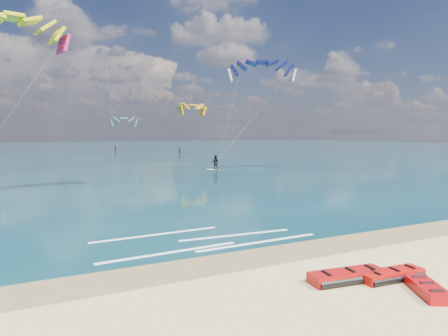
{
  "coord_description": "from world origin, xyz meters",
  "views": [
    {
      "loc": [
        -6.25,
        -10.66,
        5.09
      ],
      "look_at": [
        2.91,
        8.0,
        3.2
      ],
      "focal_mm": 32.0,
      "sensor_mm": 36.0,
      "label": 1
    }
  ],
  "objects_px": {
    "packed_kite_left": "(391,279)",
    "kitesurfer_far": "(240,108)",
    "packed_kite_mid": "(347,281)",
    "packed_kite_right": "(428,294)"
  },
  "relations": [
    {
      "from": "packed_kite_mid",
      "to": "packed_kite_left",
      "type": "bearing_deg",
      "value": -13.6
    },
    {
      "from": "packed_kite_right",
      "to": "kitesurfer_far",
      "type": "bearing_deg",
      "value": 7.45
    },
    {
      "from": "packed_kite_left",
      "to": "kitesurfer_far",
      "type": "relative_size",
      "value": 0.17
    },
    {
      "from": "packed_kite_left",
      "to": "packed_kite_right",
      "type": "xyz_separation_m",
      "value": [
        -0.01,
        -1.41,
        0.0
      ]
    },
    {
      "from": "packed_kite_left",
      "to": "packed_kite_right",
      "type": "distance_m",
      "value": 1.41
    },
    {
      "from": "packed_kite_mid",
      "to": "packed_kite_right",
      "type": "bearing_deg",
      "value": -46.01
    },
    {
      "from": "packed_kite_left",
      "to": "packed_kite_mid",
      "type": "xyz_separation_m",
      "value": [
        -1.51,
        0.56,
        0.0
      ]
    },
    {
      "from": "packed_kite_left",
      "to": "kitesurfer_far",
      "type": "height_order",
      "value": "kitesurfer_far"
    },
    {
      "from": "packed_kite_right",
      "to": "packed_kite_left",
      "type": "bearing_deg",
      "value": 27.04
    },
    {
      "from": "packed_kite_left",
      "to": "packed_kite_mid",
      "type": "height_order",
      "value": "packed_kite_mid"
    }
  ]
}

